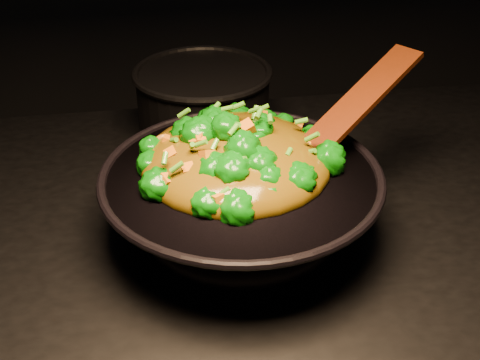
{
  "coord_description": "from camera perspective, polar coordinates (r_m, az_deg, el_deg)",
  "views": [
    {
      "loc": [
        -0.1,
        -0.63,
        1.42
      ],
      "look_at": [
        0.01,
        0.03,
        0.99
      ],
      "focal_mm": 45.0,
      "sensor_mm": 36.0,
      "label": 1
    }
  ],
  "objects": [
    {
      "name": "stir_fry",
      "position": [
        0.78,
        -0.42,
        4.19
      ],
      "size": [
        0.26,
        0.26,
        0.09
      ],
      "primitive_type": null,
      "rotation": [
        0.0,
        0.0,
        -0.02
      ],
      "color": "#095A06",
      "rests_on": "wok"
    },
    {
      "name": "back_pot",
      "position": [
        1.05,
        -3.48,
        7.19
      ],
      "size": [
        0.25,
        0.25,
        0.13
      ],
      "primitive_type": "cylinder",
      "rotation": [
        0.0,
        0.0,
        0.11
      ],
      "color": "black",
      "rests_on": "stovetop"
    },
    {
      "name": "wok",
      "position": [
        0.81,
        0.12,
        -2.49
      ],
      "size": [
        0.45,
        0.45,
        0.1
      ],
      "primitive_type": null,
      "rotation": [
        0.0,
        0.0,
        -0.28
      ],
      "color": "black",
      "rests_on": "stovetop"
    },
    {
      "name": "spatula",
      "position": [
        0.83,
        9.87,
        5.99
      ],
      "size": [
        0.26,
        0.2,
        0.12
      ],
      "primitive_type": "cube",
      "rotation": [
        0.0,
        -0.38,
        0.58
      ],
      "color": "#3C1308",
      "rests_on": "wok"
    }
  ]
}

